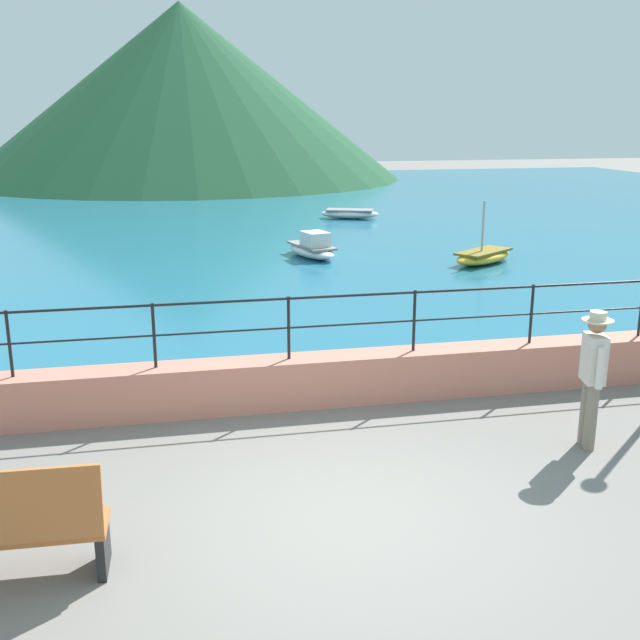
% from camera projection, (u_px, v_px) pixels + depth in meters
% --- Properties ---
extents(ground_plane, '(120.00, 120.00, 0.00)m').
position_uv_depth(ground_plane, '(342.00, 517.00, 7.83)').
color(ground_plane, slate).
extents(promenade_wall, '(20.00, 0.56, 0.70)m').
position_uv_depth(promenade_wall, '(289.00, 382.00, 10.76)').
color(promenade_wall, tan).
rests_on(promenade_wall, ground).
extents(railing, '(18.44, 0.04, 0.90)m').
position_uv_depth(railing, '(289.00, 316.00, 10.50)').
color(railing, black).
rests_on(railing, promenade_wall).
extents(lake_water, '(64.00, 44.32, 0.06)m').
position_uv_depth(lake_water, '(199.00, 212.00, 32.21)').
color(lake_water, '#236B89').
rests_on(lake_water, ground).
extents(hill_main, '(27.64, 27.64, 10.81)m').
position_uv_depth(hill_main, '(183.00, 92.00, 47.82)').
color(hill_main, '#1E4C2D').
rests_on(hill_main, ground).
extents(hill_secondary, '(11.15, 11.15, 3.83)m').
position_uv_depth(hill_secondary, '(199.00, 150.00, 46.70)').
color(hill_secondary, '#285633').
rests_on(hill_secondary, ground).
extents(bench_main, '(1.72, 0.62, 1.13)m').
position_uv_depth(bench_main, '(5.00, 527.00, 6.57)').
color(bench_main, '#B76633').
rests_on(bench_main, ground).
extents(person_walking, '(0.38, 0.56, 1.75)m').
position_uv_depth(person_walking, '(593.00, 373.00, 9.24)').
color(person_walking, slate).
rests_on(person_walking, ground).
extents(boat_0, '(1.44, 2.45, 0.76)m').
position_uv_depth(boat_0, '(312.00, 248.00, 21.74)').
color(boat_0, white).
rests_on(boat_0, lake_water).
extents(boat_1, '(2.47, 1.64, 0.36)m').
position_uv_depth(boat_1, '(350.00, 213.00, 29.93)').
color(boat_1, white).
rests_on(boat_1, lake_water).
extents(boat_2, '(2.40, 2.06, 1.73)m').
position_uv_depth(boat_2, '(483.00, 256.00, 20.85)').
color(boat_2, gold).
rests_on(boat_2, lake_water).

